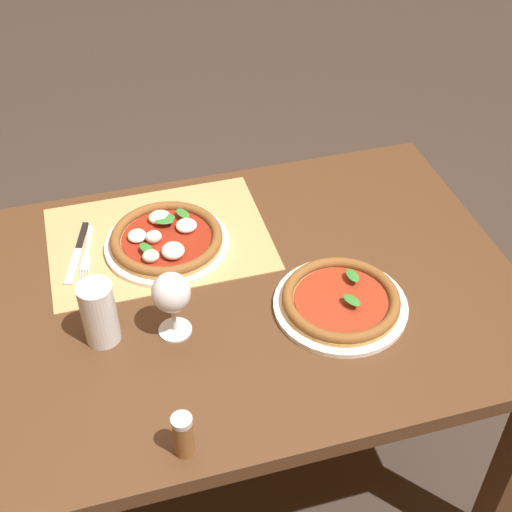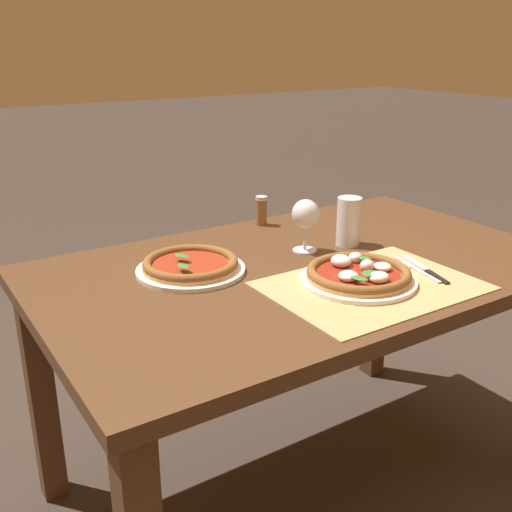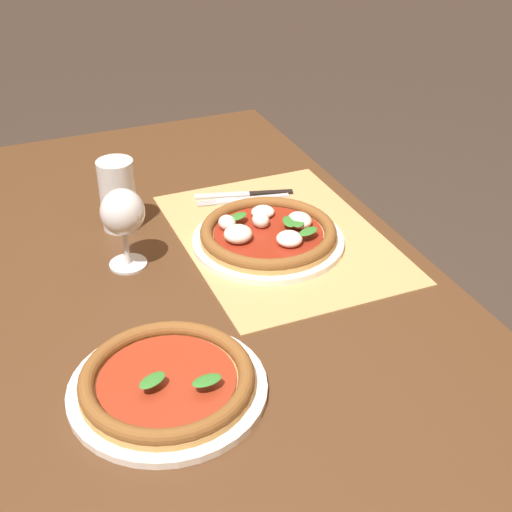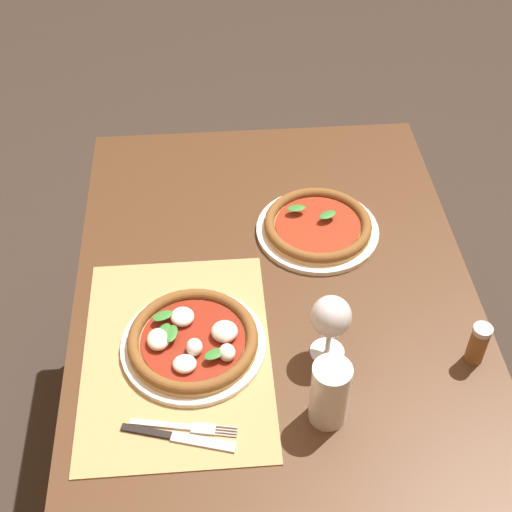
{
  "view_description": "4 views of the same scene",
  "coord_description": "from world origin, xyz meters",
  "px_view_note": "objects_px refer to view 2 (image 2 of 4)",
  "views": [
    {
      "loc": [
        0.18,
        1.1,
        1.84
      ],
      "look_at": [
        -0.14,
        -0.02,
        0.8
      ],
      "focal_mm": 50.0,
      "sensor_mm": 36.0,
      "label": 1
    },
    {
      "loc": [
        -0.95,
        -1.22,
        1.32
      ],
      "look_at": [
        -0.17,
        -0.01,
        0.8
      ],
      "focal_mm": 42.0,
      "sensor_mm": 36.0,
      "label": 2
    },
    {
      "loc": [
        -1.05,
        0.3,
        1.46
      ],
      "look_at": [
        -0.09,
        -0.11,
        0.8
      ],
      "focal_mm": 50.0,
      "sensor_mm": 36.0,
      "label": 3
    },
    {
      "loc": [
        0.93,
        -0.12,
        1.89
      ],
      "look_at": [
        -0.18,
        -0.04,
        0.79
      ],
      "focal_mm": 50.0,
      "sensor_mm": 36.0,
      "label": 4
    }
  ],
  "objects_px": {
    "wine_glass": "(306,216)",
    "pepper_shaker": "(261,210)",
    "pint_glass": "(349,222)",
    "fork": "(416,269)",
    "pizza_far": "(191,266)",
    "pizza_near": "(359,275)",
    "knife": "(424,269)"
  },
  "relations": [
    {
      "from": "pizza_far",
      "to": "wine_glass",
      "type": "distance_m",
      "value": 0.37
    },
    {
      "from": "fork",
      "to": "pint_glass",
      "type": "bearing_deg",
      "value": 91.58
    },
    {
      "from": "knife",
      "to": "pepper_shaker",
      "type": "xyz_separation_m",
      "value": [
        -0.14,
        0.59,
        0.04
      ]
    },
    {
      "from": "pizza_far",
      "to": "fork",
      "type": "height_order",
      "value": "pizza_far"
    },
    {
      "from": "pizza_far",
      "to": "pint_glass",
      "type": "bearing_deg",
      "value": -5.91
    },
    {
      "from": "pizza_near",
      "to": "pizza_far",
      "type": "distance_m",
      "value": 0.44
    },
    {
      "from": "fork",
      "to": "pizza_far",
      "type": "bearing_deg",
      "value": 147.93
    },
    {
      "from": "pint_glass",
      "to": "wine_glass",
      "type": "bearing_deg",
      "value": 171.4
    },
    {
      "from": "pizza_far",
      "to": "wine_glass",
      "type": "bearing_deg",
      "value": -4.8
    },
    {
      "from": "fork",
      "to": "pepper_shaker",
      "type": "distance_m",
      "value": 0.59
    },
    {
      "from": "pint_glass",
      "to": "pepper_shaker",
      "type": "height_order",
      "value": "pint_glass"
    },
    {
      "from": "wine_glass",
      "to": "pepper_shaker",
      "type": "height_order",
      "value": "wine_glass"
    },
    {
      "from": "wine_glass",
      "to": "pint_glass",
      "type": "bearing_deg",
      "value": -8.6
    },
    {
      "from": "pizza_near",
      "to": "pepper_shaker",
      "type": "relative_size",
      "value": 3.03
    },
    {
      "from": "wine_glass",
      "to": "knife",
      "type": "distance_m",
      "value": 0.36
    },
    {
      "from": "wine_glass",
      "to": "pepper_shaker",
      "type": "xyz_separation_m",
      "value": [
        0.04,
        0.29,
        -0.06
      ]
    },
    {
      "from": "pizza_near",
      "to": "pizza_far",
      "type": "bearing_deg",
      "value": 137.3
    },
    {
      "from": "wine_glass",
      "to": "pepper_shaker",
      "type": "relative_size",
      "value": 1.6
    },
    {
      "from": "pepper_shaker",
      "to": "wine_glass",
      "type": "bearing_deg",
      "value": -97.62
    },
    {
      "from": "knife",
      "to": "pepper_shaker",
      "type": "height_order",
      "value": "pepper_shaker"
    },
    {
      "from": "pizza_near",
      "to": "fork",
      "type": "xyz_separation_m",
      "value": [
        0.19,
        -0.02,
        -0.02
      ]
    },
    {
      "from": "pizza_near",
      "to": "fork",
      "type": "height_order",
      "value": "pizza_near"
    },
    {
      "from": "wine_glass",
      "to": "pint_glass",
      "type": "distance_m",
      "value": 0.15
    },
    {
      "from": "pint_glass",
      "to": "fork",
      "type": "distance_m",
      "value": 0.27
    },
    {
      "from": "wine_glass",
      "to": "pint_glass",
      "type": "relative_size",
      "value": 1.07
    },
    {
      "from": "pint_glass",
      "to": "pepper_shaker",
      "type": "distance_m",
      "value": 0.33
    },
    {
      "from": "wine_glass",
      "to": "knife",
      "type": "height_order",
      "value": "wine_glass"
    },
    {
      "from": "pizza_far",
      "to": "wine_glass",
      "type": "height_order",
      "value": "wine_glass"
    },
    {
      "from": "pint_glass",
      "to": "knife",
      "type": "height_order",
      "value": "pint_glass"
    },
    {
      "from": "pizza_near",
      "to": "pint_glass",
      "type": "bearing_deg",
      "value": 54.09
    },
    {
      "from": "pint_glass",
      "to": "knife",
      "type": "xyz_separation_m",
      "value": [
        0.03,
        -0.28,
        -0.06
      ]
    },
    {
      "from": "pizza_near",
      "to": "pint_glass",
      "type": "relative_size",
      "value": 2.02
    }
  ]
}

